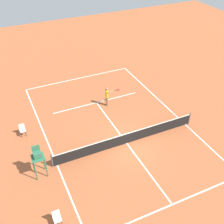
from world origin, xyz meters
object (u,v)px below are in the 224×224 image
Objects in this scene: tennis_ball at (102,123)px; courtside_chair_near at (57,217)px; courtside_chair_mid at (22,129)px; umpire_chair at (38,157)px; player_serving at (107,95)px.

courtside_chair_near is at bearing 51.69° from tennis_ball.
courtside_chair_near and courtside_chair_mid have the same top height.
courtside_chair_mid is (6.12, -1.20, 0.50)m from tennis_ball.
umpire_chair is 4.73m from courtside_chair_mid.
umpire_chair is 4.12m from courtside_chair_near.
courtside_chair_near is (5.83, 7.38, 0.50)m from tennis_ball.
umpire_chair reaches higher than tennis_ball.
courtside_chair_mid is (0.30, -4.59, -1.07)m from umpire_chair.
tennis_ball is 0.03× the size of umpire_chair.
player_serving is 9.21m from umpire_chair.
tennis_ball is at bearing -128.31° from courtside_chair_near.
player_serving is 7.71m from courtside_chair_mid.
courtside_chair_near is 1.00× the size of courtside_chair_mid.
player_serving reaches higher than tennis_ball.
courtside_chair_mid is at bearing -11.11° from tennis_ball.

